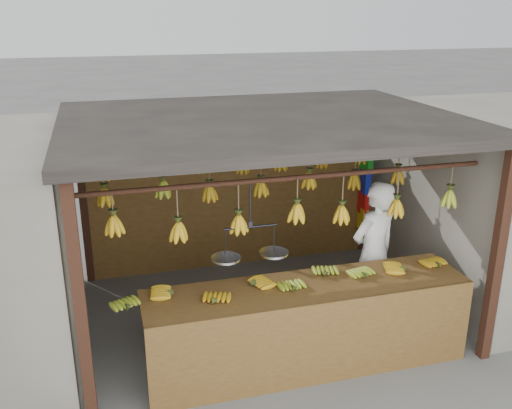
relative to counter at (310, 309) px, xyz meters
name	(u,v)px	position (x,y,z in m)	size (l,w,h in m)	color
ground	(263,313)	(-0.13, 1.22, -0.71)	(80.00, 80.00, 0.00)	#5B5B57
stall	(255,149)	(-0.13, 1.55, 1.27)	(4.30, 3.30, 2.40)	black
counter	(310,309)	(0.00, 0.00, 0.00)	(3.51, 0.75, 0.96)	brown
hanging_bananas	(263,187)	(-0.13, 1.22, 0.91)	(3.62, 2.25, 0.39)	#BB8A14
balance_scale	(250,252)	(-0.55, 0.22, 0.58)	(0.76, 0.28, 0.76)	black
vendor	(373,254)	(1.04, 0.74, 0.15)	(0.63, 0.41, 1.71)	white
bag_bundles	(364,190)	(1.81, 2.57, 0.28)	(0.08, 0.26, 1.26)	#199926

